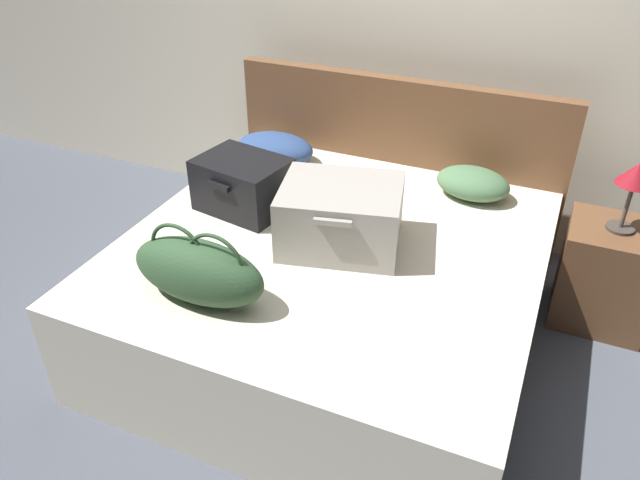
# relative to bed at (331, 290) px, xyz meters

# --- Properties ---
(ground_plane) EXTENTS (12.00, 12.00, 0.00)m
(ground_plane) POSITION_rel_bed_xyz_m (0.00, -0.40, -0.27)
(ground_plane) COLOR #4C515B
(back_wall) EXTENTS (8.00, 0.10, 2.60)m
(back_wall) POSITION_rel_bed_xyz_m (0.00, 1.25, 1.03)
(back_wall) COLOR beige
(back_wall) RESTS_ON ground
(bed) EXTENTS (1.85, 1.83, 0.54)m
(bed) POSITION_rel_bed_xyz_m (0.00, 0.00, 0.00)
(bed) COLOR beige
(bed) RESTS_ON ground
(headboard) EXTENTS (1.89, 0.08, 1.02)m
(headboard) POSITION_rel_bed_xyz_m (0.00, 0.96, 0.24)
(headboard) COLOR brown
(headboard) RESTS_ON ground
(hard_case_large) EXTENTS (0.61, 0.54, 0.29)m
(hard_case_large) POSITION_rel_bed_xyz_m (0.03, 0.02, 0.42)
(hard_case_large) COLOR gray
(hard_case_large) RESTS_ON bed
(hard_case_medium) EXTENTS (0.47, 0.39, 0.26)m
(hard_case_medium) POSITION_rel_bed_xyz_m (-0.53, 0.13, 0.40)
(hard_case_medium) COLOR black
(hard_case_medium) RESTS_ON bed
(duffel_bag) EXTENTS (0.58, 0.25, 0.33)m
(duffel_bag) POSITION_rel_bed_xyz_m (-0.33, -0.58, 0.40)
(duffel_bag) COLOR #2D4C2D
(duffel_bag) RESTS_ON bed
(pillow_near_headboard) EXTENTS (0.40, 0.30, 0.15)m
(pillow_near_headboard) POSITION_rel_bed_xyz_m (0.49, 0.70, 0.35)
(pillow_near_headboard) COLOR #4C724C
(pillow_near_headboard) RESTS_ON bed
(pillow_center_head) EXTENTS (0.46, 0.31, 0.16)m
(pillow_center_head) POSITION_rel_bed_xyz_m (-0.63, 0.67, 0.35)
(pillow_center_head) COLOR navy
(pillow_center_head) RESTS_ON bed
(nightstand) EXTENTS (0.44, 0.40, 0.54)m
(nightstand) POSITION_rel_bed_xyz_m (1.21, 0.67, -0.00)
(nightstand) COLOR brown
(nightstand) RESTS_ON ground
(table_lamp) EXTENTS (0.17, 0.17, 0.35)m
(table_lamp) POSITION_rel_bed_xyz_m (1.21, 0.67, 0.53)
(table_lamp) COLOR #3F3833
(table_lamp) RESTS_ON nightstand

